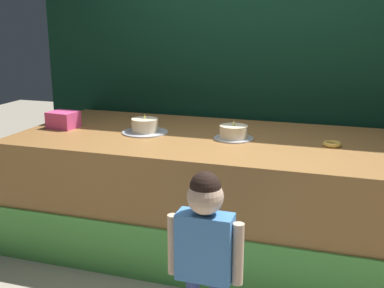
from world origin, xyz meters
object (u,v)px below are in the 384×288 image
object	(u,v)px
child_figure	(205,241)
pink_box	(63,120)
cake_left	(145,127)
donut	(332,144)
cake_center	(234,133)

from	to	relation	value
child_figure	pink_box	xyz separation A→B (m)	(-1.55, 1.19, 0.28)
cake_left	donut	bearing A→B (deg)	1.38
pink_box	cake_left	bearing A→B (deg)	3.33
cake_center	donut	bearing A→B (deg)	1.05
donut	cake_center	distance (m)	0.70
pink_box	donut	bearing A→B (deg)	2.03
cake_left	cake_center	xyz separation A→B (m)	(0.70, 0.02, -0.00)
donut	cake_left	size ratio (longest dim) A/B	0.36
donut	cake_center	world-z (taller)	cake_center
child_figure	cake_center	distance (m)	1.29
pink_box	donut	xyz separation A→B (m)	(2.09, 0.07, -0.05)
pink_box	cake_center	xyz separation A→B (m)	(1.40, 0.06, -0.02)
child_figure	cake_center	size ratio (longest dim) A/B	3.51
child_figure	pink_box	world-z (taller)	child_figure
pink_box	cake_center	distance (m)	1.40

